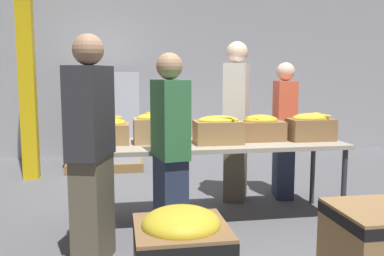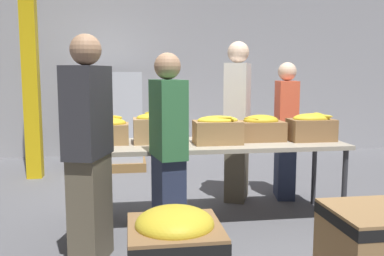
% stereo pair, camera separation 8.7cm
% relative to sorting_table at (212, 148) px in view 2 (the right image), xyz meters
% --- Properties ---
extents(ground_plane, '(30.00, 30.00, 0.00)m').
position_rel_sorting_table_xyz_m(ground_plane, '(0.00, 0.00, -0.71)').
color(ground_plane, slate).
extents(wall_back, '(16.00, 0.08, 4.00)m').
position_rel_sorting_table_xyz_m(wall_back, '(0.00, 3.50, 1.29)').
color(wall_back, '#A8A8AD').
rests_on(wall_back, ground_plane).
extents(sorting_table, '(2.50, 0.78, 0.77)m').
position_rel_sorting_table_xyz_m(sorting_table, '(0.00, 0.00, 0.00)').
color(sorting_table, '#B2A893').
rests_on(sorting_table, ground_plane).
extents(banana_box_0, '(0.39, 0.30, 0.26)m').
position_rel_sorting_table_xyz_m(banana_box_0, '(-0.99, 0.08, 0.18)').
color(banana_box_0, '#A37A4C').
rests_on(banana_box_0, sorting_table).
extents(banana_box_1, '(0.42, 0.28, 0.30)m').
position_rel_sorting_table_xyz_m(banana_box_1, '(-0.53, 0.06, 0.20)').
color(banana_box_1, tan).
rests_on(banana_box_1, sorting_table).
extents(banana_box_2, '(0.44, 0.29, 0.27)m').
position_rel_sorting_table_xyz_m(banana_box_2, '(0.03, -0.07, 0.19)').
color(banana_box_2, '#A37A4C').
rests_on(banana_box_2, sorting_table).
extents(banana_box_3, '(0.44, 0.29, 0.25)m').
position_rel_sorting_table_xyz_m(banana_box_3, '(0.49, 0.05, 0.18)').
color(banana_box_3, olive).
rests_on(banana_box_3, sorting_table).
extents(banana_box_4, '(0.43, 0.27, 0.28)m').
position_rel_sorting_table_xyz_m(banana_box_4, '(0.98, -0.03, 0.19)').
color(banana_box_4, olive).
rests_on(banana_box_4, sorting_table).
extents(volunteer_0, '(0.28, 0.44, 1.54)m').
position_rel_sorting_table_xyz_m(volunteer_0, '(0.97, 0.63, 0.05)').
color(volunteer_0, '#2D3856').
rests_on(volunteer_0, ground_plane).
extents(volunteer_1, '(0.29, 0.46, 1.58)m').
position_rel_sorting_table_xyz_m(volunteer_1, '(-0.48, -0.57, 0.07)').
color(volunteer_1, '#2D3856').
rests_on(volunteer_1, ground_plane).
extents(volunteer_2, '(0.40, 0.53, 1.77)m').
position_rel_sorting_table_xyz_m(volunteer_2, '(0.41, 0.65, 0.17)').
color(volunteer_2, '#6B604C').
rests_on(volunteer_2, ground_plane).
extents(volunteer_3, '(0.36, 0.50, 1.71)m').
position_rel_sorting_table_xyz_m(volunteer_3, '(-1.09, -0.76, 0.14)').
color(volunteer_3, '#6B604C').
rests_on(volunteer_3, ground_plane).
extents(donation_bin_1, '(0.56, 0.56, 0.59)m').
position_rel_sorting_table_xyz_m(donation_bin_1, '(0.72, -1.61, -0.39)').
color(donation_bin_1, '#A37A4C').
rests_on(donation_bin_1, ground_plane).
extents(support_pillar, '(0.20, 0.20, 4.00)m').
position_rel_sorting_table_xyz_m(support_pillar, '(-2.07, 2.03, 1.29)').
color(support_pillar, yellow).
rests_on(support_pillar, ground_plane).
extents(pallet_stack_0, '(1.10, 1.10, 1.44)m').
position_rel_sorting_table_xyz_m(pallet_stack_0, '(-1.10, 2.64, -0.00)').
color(pallet_stack_0, olive).
rests_on(pallet_stack_0, ground_plane).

